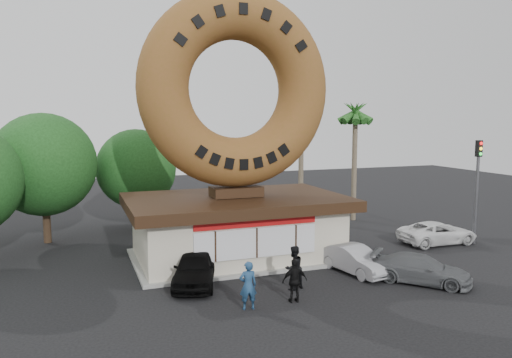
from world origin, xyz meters
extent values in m
plane|color=black|center=(0.00, 0.00, 0.00)|extent=(90.00, 90.00, 0.00)
cube|color=beige|center=(0.00, 6.00, 1.50)|extent=(10.00, 6.00, 3.00)
cube|color=#999993|center=(0.00, 6.00, 0.07)|extent=(10.60, 6.60, 0.15)
cube|color=#3F3F3F|center=(0.00, 6.00, 3.05)|extent=(10.00, 6.00, 0.10)
cube|color=black|center=(0.00, 6.00, 3.00)|extent=(11.20, 7.20, 0.55)
cube|color=silver|center=(0.00, 2.95, 1.55)|extent=(6.00, 0.12, 1.40)
cube|color=#B80F10|center=(0.00, 2.93, 2.55)|extent=(6.00, 0.10, 0.45)
cube|color=black|center=(0.00, 6.00, 3.55)|extent=(2.60, 1.40, 0.50)
torus|color=brown|center=(0.00, 6.00, 8.78)|extent=(9.96, 2.54, 9.96)
cylinder|color=#473321|center=(-9.50, 13.00, 1.65)|extent=(0.44, 0.44, 3.30)
sphere|color=#194017|center=(-9.50, 13.00, 4.65)|extent=(6.00, 6.00, 6.00)
cylinder|color=#473321|center=(-4.00, 15.00, 1.43)|extent=(0.44, 0.44, 2.86)
sphere|color=#194017|center=(-4.00, 15.00, 4.03)|extent=(5.20, 5.20, 5.20)
cylinder|color=#726651|center=(7.50, 14.00, 4.50)|extent=(0.36, 0.36, 9.00)
cylinder|color=#726651|center=(11.00, 12.50, 4.00)|extent=(0.36, 0.36, 8.00)
cylinder|color=#59595E|center=(-2.00, 16.00, 4.00)|extent=(0.18, 0.18, 8.00)
cylinder|color=#59595E|center=(-1.10, 16.00, 7.90)|extent=(1.80, 0.12, 0.12)
cube|color=#59595E|center=(-0.20, 16.00, 7.85)|extent=(0.45, 0.20, 0.12)
cylinder|color=#59595E|center=(14.00, 4.00, 3.00)|extent=(0.18, 0.18, 6.00)
cube|color=black|center=(14.00, 4.00, 5.60)|extent=(0.30, 0.28, 0.95)
sphere|color=red|center=(14.00, 3.85, 5.90)|extent=(0.18, 0.18, 0.18)
sphere|color=yellow|center=(14.00, 3.85, 5.60)|extent=(0.18, 0.18, 0.18)
sphere|color=green|center=(14.00, 3.85, 5.30)|extent=(0.18, 0.18, 0.18)
imported|color=navy|center=(-1.77, -0.91, 0.95)|extent=(0.73, 0.52, 1.90)
imported|color=black|center=(0.82, 0.55, 0.95)|extent=(1.11, 0.99, 1.90)
imported|color=black|center=(0.24, -0.84, 0.88)|extent=(1.07, 0.54, 1.76)
imported|color=black|center=(-3.01, 2.65, 0.75)|extent=(3.08, 4.72, 1.49)
imported|color=#9C9CA1|center=(4.52, 1.62, 0.64)|extent=(2.09, 4.08, 1.28)
imported|color=slate|center=(6.53, -0.65, 0.63)|extent=(4.24, 4.35, 1.25)
imported|color=silver|center=(12.02, 4.80, 0.65)|extent=(4.69, 2.23, 1.29)
camera|label=1|loc=(-7.88, -18.40, 7.35)|focal=35.00mm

